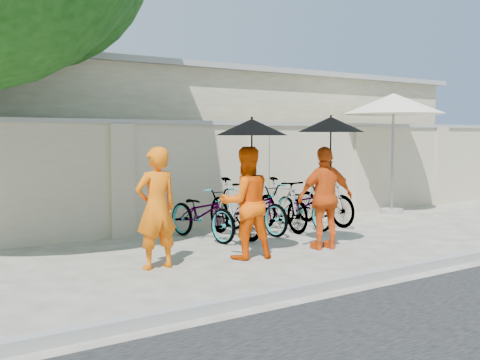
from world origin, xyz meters
TOP-DOWN VIEW (x-y plane):
  - ground at (0.00, 0.00)m, footprint 80.00×80.00m
  - kerb at (0.00, -1.70)m, footprint 40.00×0.16m
  - compound_wall at (1.00, 3.20)m, footprint 20.00×0.30m
  - building_behind at (2.00, 7.00)m, footprint 14.00×6.00m
  - monk_left at (-1.67, 0.46)m, footprint 0.60×0.40m
  - monk_center at (-0.29, 0.31)m, footprint 0.92×0.79m
  - parasol_center at (-0.24, 0.23)m, footprint 1.05×1.05m
  - monk_right at (1.16, 0.17)m, footprint 1.02×0.61m
  - parasol_right at (1.18, 0.09)m, footprint 1.04×1.04m
  - patio_umbrella at (5.46, 2.49)m, footprint 2.86×2.86m
  - bike_0 at (0.03, 2.03)m, footprint 0.79×1.81m
  - bike_1 at (0.61, 1.90)m, footprint 0.61×1.78m
  - bike_2 at (1.18, 2.06)m, footprint 0.73×1.80m
  - bike_3 at (1.76, 1.99)m, footprint 0.62×1.70m
  - bike_4 at (2.34, 2.02)m, footprint 0.66×1.71m
  - bike_5 at (2.92, 2.07)m, footprint 0.49×1.69m

SIDE VIEW (x-z plane):
  - ground at x=0.00m, z-range 0.00..0.00m
  - kerb at x=0.00m, z-range 0.00..0.12m
  - bike_4 at x=2.34m, z-range 0.00..0.89m
  - bike_0 at x=0.03m, z-range 0.00..0.92m
  - bike_2 at x=1.18m, z-range 0.00..0.93m
  - bike_3 at x=1.76m, z-range 0.00..1.00m
  - bike_5 at x=2.92m, z-range 0.00..1.01m
  - bike_1 at x=0.61m, z-range 0.00..1.05m
  - monk_right at x=1.16m, z-range 0.00..1.62m
  - monk_center at x=-0.29m, z-range 0.00..1.64m
  - monk_left at x=-1.67m, z-range 0.00..1.65m
  - compound_wall at x=1.00m, z-range 0.00..2.00m
  - building_behind at x=2.00m, z-range 0.00..3.20m
  - parasol_center at x=-0.24m, z-range 1.36..2.47m
  - parasol_right at x=1.18m, z-range 1.38..2.55m
  - patio_umbrella at x=5.46m, z-range 1.11..3.87m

